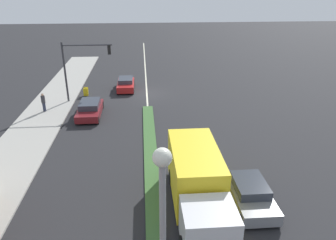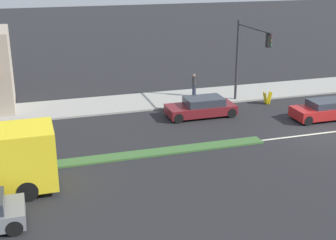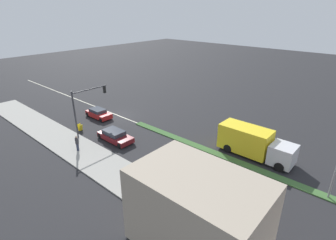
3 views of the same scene
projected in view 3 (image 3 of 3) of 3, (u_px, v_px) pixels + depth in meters
The scene contains 11 objects.
ground_plane at pixel (235, 161), 25.80m from camera, with size 160.00×160.00×0.00m, color #232326.
sidewalk_right at pixel (182, 213), 19.26m from camera, with size 4.00×73.00×0.12m, color #9E9B93.
lane_marking_center at pixel (119, 116), 36.72m from camera, with size 0.16×60.00×0.01m, color beige.
building_corner_store at pixel (198, 213), 15.53m from camera, with size 5.65×7.82×5.18m.
traffic_signal_main at pixel (85, 104), 29.73m from camera, with size 4.59×0.34×5.60m.
pedestrian at pixel (77, 143), 27.25m from camera, with size 0.34×0.34×1.65m.
warning_aframe_sign at pixel (80, 127), 32.15m from camera, with size 0.45×0.53×0.84m.
delivery_truck at pixel (253, 142), 26.32m from camera, with size 2.44×7.50×2.87m.
sedan_maroon at pixel (115, 136), 29.64m from camera, with size 1.92×4.38×1.23m.
suv_grey at pixel (263, 140), 28.62m from camera, with size 1.90×4.07×1.27m.
hatchback_red at pixel (99, 113), 35.92m from camera, with size 1.75×3.91×1.23m.
Camera 3 is at (20.97, 27.63, 13.91)m, focal length 28.00 mm.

